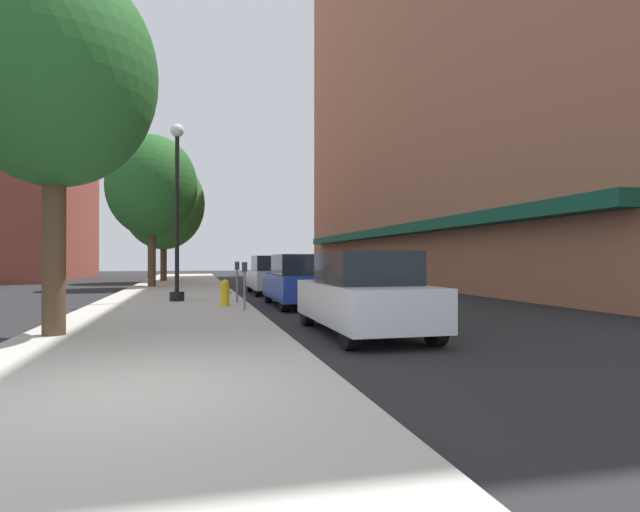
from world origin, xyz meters
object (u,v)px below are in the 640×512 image
at_px(parking_meter_near, 237,277).
at_px(tree_far, 164,203).
at_px(tree_mid, 152,186).
at_px(tree_near, 55,74).
at_px(parking_meter_far, 245,280).
at_px(car_blue, 300,281).
at_px(car_silver, 272,275).
at_px(lamppost, 177,208).
at_px(fire_hydrant, 225,293).
at_px(car_white, 364,294).

distance_m(parking_meter_near, tree_far, 18.52).
bearing_deg(tree_mid, tree_near, -91.36).
relative_size(tree_mid, tree_far, 0.97).
xyz_separation_m(parking_meter_far, car_blue, (1.95, 2.00, -0.14)).
bearing_deg(car_silver, tree_mid, 134.01).
xyz_separation_m(parking_meter_near, tree_mid, (-3.42, 10.88, 4.29)).
bearing_deg(parking_meter_near, tree_far, 100.30).
height_order(lamppost, fire_hydrant, lamppost).
relative_size(tree_near, tree_mid, 0.89).
height_order(parking_meter_near, car_blue, car_blue).
xyz_separation_m(lamppost, car_silver, (3.83, 4.37, -2.39)).
bearing_deg(tree_far, fire_hydrant, -81.57).
bearing_deg(tree_mid, parking_meter_far, -75.58).
relative_size(parking_meter_far, car_silver, 0.30).
relative_size(car_white, car_blue, 1.00).
bearing_deg(car_silver, tree_near, -117.69).
height_order(parking_meter_near, tree_near, tree_near).
height_order(parking_meter_far, tree_mid, tree_mid).
relative_size(tree_far, car_white, 1.86).
bearing_deg(fire_hydrant, parking_meter_far, -72.39).
bearing_deg(car_white, tree_near, 176.20).
relative_size(lamppost, car_silver, 1.37).
height_order(fire_hydrant, parking_meter_far, parking_meter_far).
relative_size(fire_hydrant, tree_mid, 0.10).
bearing_deg(parking_meter_far, tree_near, -136.07).
distance_m(parking_meter_near, car_blue, 2.00).
relative_size(lamppost, car_white, 1.37).
xyz_separation_m(parking_meter_far, tree_far, (-3.23, 20.20, 4.16)).
xyz_separation_m(lamppost, car_blue, (3.83, -1.65, -2.39)).
bearing_deg(tree_mid, parking_meter_near, -72.53).
xyz_separation_m(tree_far, car_white, (5.18, -24.46, -4.30)).
relative_size(tree_near, car_blue, 1.61).
distance_m(fire_hydrant, tree_near, 7.51).
relative_size(tree_far, car_silver, 1.86).
distance_m(parking_meter_far, tree_far, 20.87).
distance_m(lamppost, car_blue, 4.81).
bearing_deg(tree_mid, tree_far, 88.38).
bearing_deg(lamppost, car_white, -64.14).
bearing_deg(parking_meter_far, parking_meter_near, 90.00).
relative_size(fire_hydrant, car_blue, 0.18).
bearing_deg(tree_mid, car_white, -73.00).
bearing_deg(lamppost, fire_hydrant, -57.47).
bearing_deg(car_white, parking_meter_near, 108.11).
bearing_deg(car_blue, parking_meter_far, -133.68).
height_order(lamppost, car_white, lamppost).
bearing_deg(lamppost, car_silver, 48.75).
xyz_separation_m(tree_near, tree_mid, (0.40, 17.00, 0.34)).
distance_m(tree_far, car_white, 25.37).
height_order(parking_meter_far, car_silver, car_silver).
bearing_deg(parking_meter_far, car_white, -65.40).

